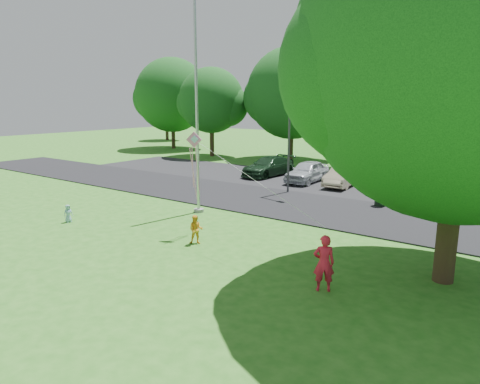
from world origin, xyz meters
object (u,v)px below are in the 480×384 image
Objects in this scene: trash_can at (381,197)px; street_lamp at (292,130)px; woman at (324,263)px; flagpole at (197,128)px; child_blue at (68,213)px; big_tree at (462,60)px; kite at (196,151)px; child_yellow at (196,230)px.

street_lamp is at bearing 178.77° from trash_can.
street_lamp reaches higher than trash_can.
trash_can is 11.31m from woman.
child_blue is (-3.63, -4.87, -3.76)m from flagpole.
flagpole reaches higher than trash_can.
big_tree is 9.63m from kite.
big_tree is at bearing -27.55° from street_lamp.
child_yellow is (-5.80, 0.98, -0.28)m from woman.
big_tree is at bearing -70.33° from child_blue.
big_tree is (11.56, -2.01, 2.38)m from flagpole.
child_blue is (-15.19, -2.86, -6.14)m from big_tree.
street_lamp is at bearing 139.42° from big_tree.
street_lamp is 5.53× the size of child_yellow.
street_lamp is 6.08× the size of trash_can.
kite is at bearing -116.08° from trash_can.
street_lamp is 7.74× the size of child_blue.
flagpole is at bearing -59.81° from woman.
child_yellow is (3.15, -3.74, -3.60)m from flagpole.
big_tree is at bearing -165.89° from woman.
kite is at bearing -71.65° from street_lamp.
woman is 7.23m from kite.
flagpole reaches higher than child_yellow.
flagpole is 5.89× the size of woman.
street_lamp is 13.41m from big_tree.
big_tree is 6.86× the size of woman.
flagpole is 3.85m from kite.
trash_can is 10.86m from child_yellow.
woman reaches higher than trash_can.
child_blue is at bearing -101.56° from street_lamp.
big_tree reaches higher than trash_can.
child_yellow reaches higher than trash_can.
big_tree reaches higher than flagpole.
flagpole is 7.14m from child_blue.
flagpole is 1.44× the size of kite.
kite is at bearing -49.28° from flagpole.
flagpole is at bearing 95.21° from child_yellow.
big_tree reaches higher than kite.
kite is (-0.68, 0.87, 2.91)m from child_yellow.
flagpole is at bearing 170.13° from big_tree.
trash_can is 15.51m from child_blue.
street_lamp is at bearing 69.08° from kite.
child_blue is (-10.64, -11.29, -0.12)m from trash_can.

